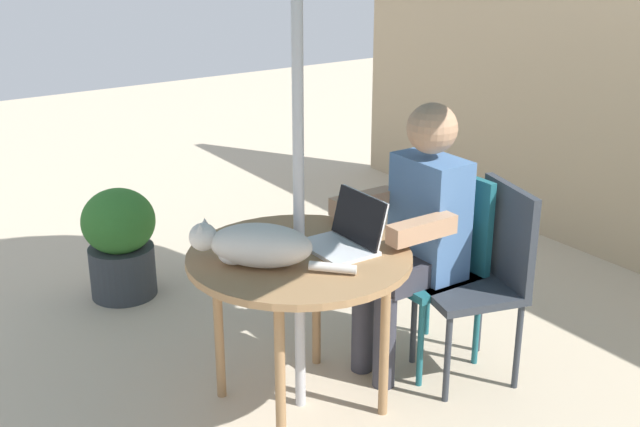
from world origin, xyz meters
TOP-DOWN VIEW (x-y plane):
  - ground_plane at (0.00, 0.00)m, footprint 14.00×14.00m
  - patio_table at (0.00, 0.00)m, footprint 0.91×0.91m
  - chair_occupied at (0.00, 0.77)m, footprint 0.40×0.40m
  - chair_empty at (0.23, 0.82)m, footprint 0.49×0.49m
  - person_seated at (0.00, 0.61)m, footprint 0.48×0.48m
  - laptop at (0.05, 0.20)m, footprint 0.30×0.25m
  - cat at (0.00, -0.20)m, footprint 0.50×0.48m
  - potted_plant_near_fence at (-1.45, -0.22)m, footprint 0.39×0.39m

SIDE VIEW (x-z plane):
  - ground_plane at x=0.00m, z-range 0.00..0.00m
  - potted_plant_near_fence at x=-1.45m, z-range 0.01..0.62m
  - chair_occupied at x=0.00m, z-range 0.08..0.96m
  - chair_empty at x=0.23m, z-range 0.08..0.96m
  - patio_table at x=0.00m, z-range 0.28..0.98m
  - person_seated at x=0.00m, z-range 0.08..1.30m
  - laptop at x=0.05m, z-range 0.66..0.87m
  - cat at x=0.00m, z-range 0.70..0.87m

